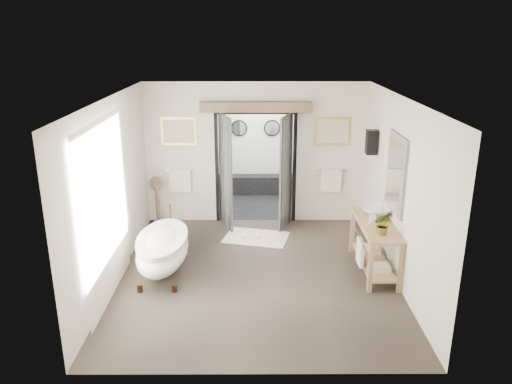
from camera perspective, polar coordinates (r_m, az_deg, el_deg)
ground_plane at (r=8.37m, az=0.01°, el=-9.45°), size 5.00×5.00×0.00m
room_shell at (r=7.57m, az=-0.25°, el=2.66°), size 4.52×5.02×2.91m
shower_room at (r=11.79m, az=-0.05°, el=3.55°), size 2.22×2.01×2.51m
back_wall_dressing at (r=10.01m, az=-0.03°, el=4.77°), size 3.82×0.78×2.52m
clawfoot_tub at (r=8.40m, az=-10.59°, el=-6.39°), size 0.81×1.82×0.89m
vanity at (r=8.53m, az=13.31°, el=-5.68°), size 0.57×1.60×0.85m
pedestal_mirror at (r=10.45m, az=-11.17°, el=-1.37°), size 0.31×0.20×1.04m
rug at (r=9.77m, az=0.03°, el=-5.19°), size 1.36×1.06×0.01m
slippers at (r=9.80m, az=-0.55°, el=-4.91°), size 0.38×0.29×0.05m
basin at (r=8.65m, az=13.61°, el=-2.25°), size 0.54×0.54×0.18m
plant at (r=7.93m, az=14.35°, el=-3.69°), size 0.35×0.32×0.32m
soap_bottle_a at (r=8.38m, az=13.19°, el=-2.84°), size 0.09×0.09×0.19m
soap_bottle_b at (r=8.91m, az=12.80°, el=-1.65°), size 0.15×0.15×0.16m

